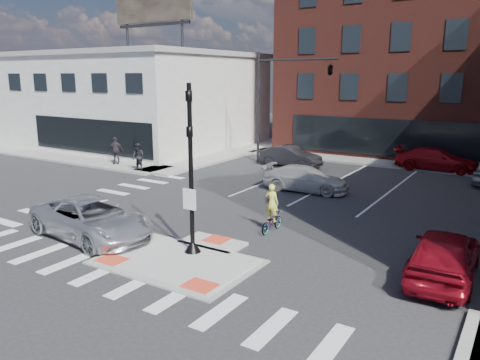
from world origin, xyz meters
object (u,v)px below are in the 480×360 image
Objects in this scene: red_sedan at (444,254)px; white_pickup at (306,179)px; bg_car_red at (436,159)px; cyclist at (272,216)px; silver_suv at (92,219)px; pedestrian_a at (138,157)px; bg_car_dark at (290,156)px; pedestrian_b at (116,150)px.

white_pickup is at bearing -46.33° from red_sedan.
cyclist is at bearing 166.82° from bg_car_red.
pedestrian_a reaches higher than silver_suv.
pedestrian_a reaches higher than bg_car_dark.
cyclist is at bearing -171.26° from white_pickup.
bg_car_red is at bearing -81.38° from red_sedan.
bg_car_red is at bearing 35.36° from pedestrian_a.
silver_suv is 12.92m from red_sedan.
white_pickup is (3.93, 11.66, -0.10)m from silver_suv.
white_pickup is at bearing -23.47° from pedestrian_b.
red_sedan reaches higher than white_pickup.
silver_suv is 2.81× the size of cyclist.
cyclist is (5.68, 4.46, -0.11)m from silver_suv.
bg_car_dark is at bearing 45.18° from pedestrian_a.
cyclist reaches higher than pedestrian_a.
pedestrian_a is (-11.43, -1.37, 0.37)m from white_pickup.
white_pickup is 11.52m from pedestrian_a.
cyclist reaches higher than silver_suv.
white_pickup is 7.15m from bg_car_dark.
pedestrian_a is (-7.53, -7.37, 0.33)m from bg_car_dark.
red_sedan is at bearing -18.40° from pedestrian_a.
pedestrian_b is at bearing -20.96° from red_sedan.
red_sedan is 21.16m from pedestrian_a.
pedestrian_b reaches higher than white_pickup.
red_sedan is at bearing -139.15° from white_pickup.
red_sedan is 2.47× the size of pedestrian_b.
cyclist is (-6.81, 1.13, -0.14)m from red_sedan.
pedestrian_a is at bearing 139.31° from bg_car_dark.
cyclist reaches higher than bg_car_red.
cyclist is at bearing -44.62° from silver_suv.
pedestrian_a reaches higher than red_sedan.
silver_suv is 1.19× the size of white_pickup.
pedestrian_a is (-7.50, 10.28, 0.28)m from silver_suv.
bg_car_dark is 9.84m from bg_car_red.
pedestrian_a is 0.95× the size of pedestrian_b.
pedestrian_b reaches higher than bg_car_red.
cyclist is 14.41m from pedestrian_a.
bg_car_red is 22.24m from pedestrian_b.
bg_car_red is 2.74× the size of pedestrian_b.
red_sedan reaches higher than bg_car_dark.
bg_car_dark is at bearing 5.96° from pedestrian_b.
cyclist is (-3.34, -17.20, -0.09)m from bg_car_red.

